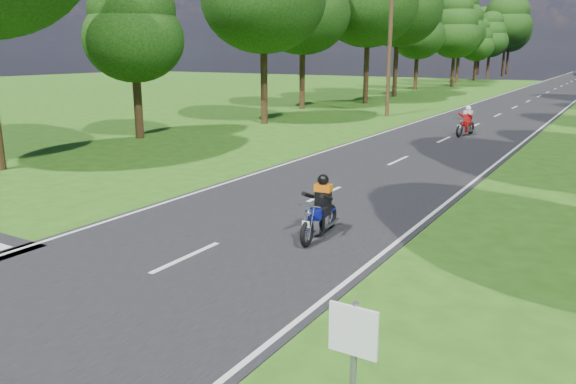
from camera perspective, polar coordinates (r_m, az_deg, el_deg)
The scene contains 7 objects.
ground at distance 10.27m, azimuth -17.79°, elevation -9.82°, with size 160.00×160.00×0.00m, color #295413.
main_road at distance 56.63m, azimuth 24.13°, elevation 8.86°, with size 7.00×140.00×0.02m, color black.
road_markings at distance 54.79m, azimuth 23.72°, elevation 8.77°, with size 7.40×140.00×0.01m.
telegraph_pole at distance 36.51m, azimuth 10.28°, elevation 13.97°, with size 1.20×0.26×8.00m.
road_sign at distance 5.15m, azimuth 6.59°, elevation -17.76°, with size 0.45×0.07×2.00m.
rider_near_blue at distance 12.38m, azimuth 3.23°, elevation -1.50°, with size 0.56×1.68×1.40m, color #0C148D, non-canonical shape.
rider_far_red at distance 28.83m, azimuth 17.63°, elevation 6.91°, with size 0.58×1.74×1.45m, color #B00E0D, non-canonical shape.
Camera 1 is at (7.27, -6.01, 4.06)m, focal length 35.00 mm.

